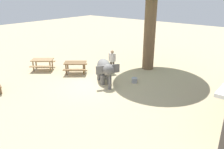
% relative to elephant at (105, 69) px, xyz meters
% --- Properties ---
extents(ground_plane, '(60.00, 60.00, 0.00)m').
position_rel_elephant_xyz_m(ground_plane, '(0.59, -0.32, -0.94)').
color(ground_plane, tan).
extents(elephant, '(1.85, 2.01, 1.47)m').
position_rel_elephant_xyz_m(elephant, '(0.00, 0.00, 0.00)').
color(elephant, slate).
rests_on(elephant, ground_plane).
extents(person_handler, '(0.32, 0.48, 1.62)m').
position_rel_elephant_xyz_m(person_handler, '(-1.72, -0.83, 0.01)').
color(person_handler, '#3F3833').
rests_on(person_handler, ground_plane).
extents(picnic_table_near, '(2.10, 2.10, 0.78)m').
position_rel_elephant_xyz_m(picnic_table_near, '(0.97, -5.15, -0.35)').
color(picnic_table_near, '#9E7A51').
rests_on(picnic_table_near, ground_plane).
extents(picnic_table_far, '(2.10, 2.10, 0.78)m').
position_rel_elephant_xyz_m(picnic_table_far, '(-0.06, -2.78, -0.35)').
color(picnic_table_far, brown).
rests_on(picnic_table_far, ground_plane).
extents(feed_bucket, '(0.36, 0.36, 0.32)m').
position_rel_elephant_xyz_m(feed_bucket, '(-1.18, 1.41, -0.78)').
color(feed_bucket, gray).
rests_on(feed_bucket, ground_plane).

